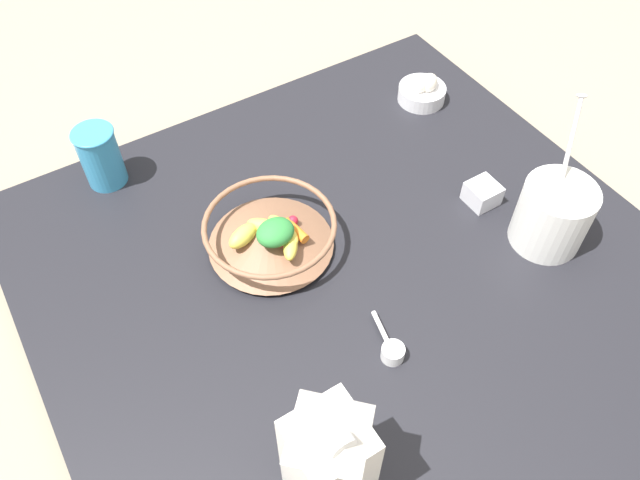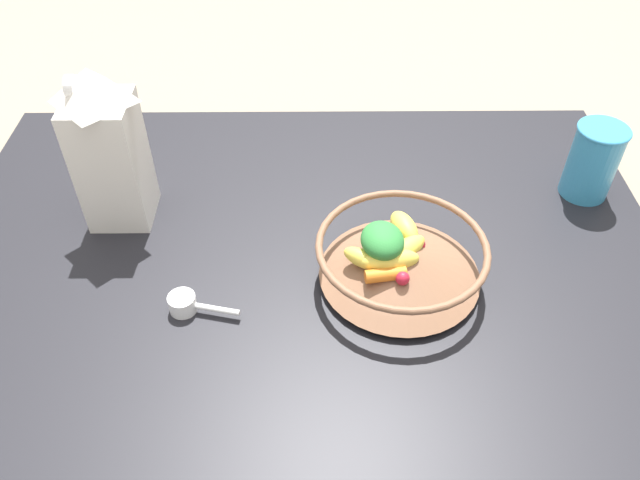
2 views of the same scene
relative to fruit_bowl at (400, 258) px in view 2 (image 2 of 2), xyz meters
The scene contains 6 objects.
ground_plane 0.19m from the fruit_bowl, 53.38° to the right, with size 6.00×6.00×0.00m, color gray.
countertop 0.18m from the fruit_bowl, 53.38° to the right, with size 1.07×1.07×0.05m.
fruit_bowl is the anchor object (origin of this frame).
milk_carton 0.44m from the fruit_bowl, 109.04° to the right, with size 0.09×0.09×0.25m.
drinking_cup 0.37m from the fruit_bowl, 120.63° to the left, with size 0.08×0.08×0.12m.
measuring_scoop 0.29m from the fruit_bowl, 79.07° to the right, with size 0.04×0.10×0.03m.
Camera 2 is at (0.50, 0.02, 0.69)m, focal length 35.00 mm.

